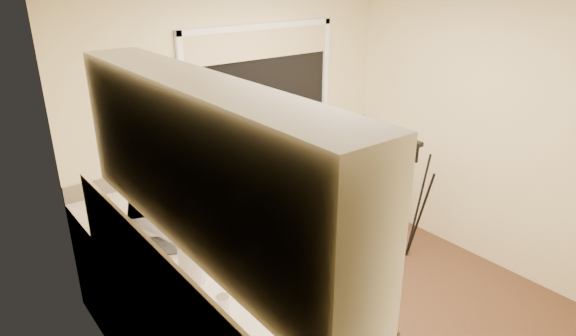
# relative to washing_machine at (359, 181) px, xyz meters

# --- Properties ---
(floor) EXTENTS (3.20, 3.20, 0.00)m
(floor) POSITION_rel_washing_machine_xyz_m (-1.24, -1.18, -0.44)
(floor) COLOR brown
(floor) RESTS_ON ground
(wall_back) EXTENTS (3.20, 0.00, 3.20)m
(wall_back) POSITION_rel_washing_machine_xyz_m (-1.24, 0.32, 0.78)
(wall_back) COLOR beige
(wall_back) RESTS_ON ground
(wall_left) EXTENTS (0.00, 3.00, 3.00)m
(wall_left) POSITION_rel_washing_machine_xyz_m (-2.84, -1.18, 0.78)
(wall_left) COLOR beige
(wall_left) RESTS_ON ground
(wall_right) EXTENTS (0.00, 3.00, 3.00)m
(wall_right) POSITION_rel_washing_machine_xyz_m (0.36, -1.18, 0.78)
(wall_right) COLOR beige
(wall_right) RESTS_ON ground
(base_cabinet_back) EXTENTS (2.55, 0.60, 0.86)m
(base_cabinet_back) POSITION_rel_washing_machine_xyz_m (-1.56, 0.02, -0.01)
(base_cabinet_back) COLOR silver
(base_cabinet_back) RESTS_ON floor
(worktop_back) EXTENTS (3.20, 0.60, 0.04)m
(worktop_back) POSITION_rel_washing_machine_xyz_m (-1.24, 0.02, 0.44)
(worktop_back) COLOR beige
(worktop_back) RESTS_ON base_cabinet_back
(worktop_left) EXTENTS (0.60, 2.40, 0.04)m
(worktop_left) POSITION_rel_washing_machine_xyz_m (-2.54, -1.48, 0.44)
(worktop_left) COLOR beige
(worktop_left) RESTS_ON base_cabinet_left
(upper_cabinet) EXTENTS (0.28, 1.90, 0.70)m
(upper_cabinet) POSITION_rel_washing_machine_xyz_m (-2.68, -1.63, 1.36)
(upper_cabinet) COLOR silver
(upper_cabinet) RESTS_ON wall_left
(splashback_left) EXTENTS (0.02, 2.40, 0.45)m
(splashback_left) POSITION_rel_washing_machine_xyz_m (-2.82, -1.48, 0.68)
(splashback_left) COLOR beige
(splashback_left) RESTS_ON wall_left
(splashback_back) EXTENTS (3.20, 0.02, 0.14)m
(splashback_back) POSITION_rel_washing_machine_xyz_m (-1.24, 0.31, 0.53)
(splashback_back) COLOR beige
(splashback_back) RESTS_ON wall_back
(window_glass) EXTENTS (1.50, 0.02, 1.00)m
(window_glass) POSITION_rel_washing_machine_xyz_m (-1.04, 0.31, 1.11)
(window_glass) COLOR black
(window_glass) RESTS_ON wall_back
(window_blind) EXTENTS (1.50, 0.02, 0.25)m
(window_blind) POSITION_rel_washing_machine_xyz_m (-1.04, 0.28, 1.48)
(window_blind) COLOR tan
(window_blind) RESTS_ON wall_back
(windowsill) EXTENTS (1.60, 0.14, 0.03)m
(windowsill) POSITION_rel_washing_machine_xyz_m (-1.04, 0.25, 0.59)
(windowsill) COLOR white
(windowsill) RESTS_ON wall_back
(sink) EXTENTS (0.82, 0.46, 0.03)m
(sink) POSITION_rel_washing_machine_xyz_m (-1.04, 0.02, 0.47)
(sink) COLOR tan
(sink) RESTS_ON worktop_back
(faucet) EXTENTS (0.03, 0.03, 0.24)m
(faucet) POSITION_rel_washing_machine_xyz_m (-1.04, 0.20, 0.58)
(faucet) COLOR silver
(faucet) RESTS_ON worktop_back
(washing_machine) EXTENTS (0.77, 0.76, 0.88)m
(washing_machine) POSITION_rel_washing_machine_xyz_m (0.00, 0.00, 0.00)
(washing_machine) COLOR white
(washing_machine) RESTS_ON floor
(laptop) EXTENTS (0.39, 0.39, 0.24)m
(laptop) POSITION_rel_washing_machine_xyz_m (-1.61, 0.02, 0.52)
(laptop) COLOR #A1A1A8
(laptop) RESTS_ON worktop_back
(kettle) EXTENTS (0.17, 0.17, 0.22)m
(kettle) POSITION_rel_washing_machine_xyz_m (-2.51, -1.12, 0.57)
(kettle) COLOR white
(kettle) RESTS_ON worktop_left
(dish_rack) EXTENTS (0.43, 0.36, 0.06)m
(dish_rack) POSITION_rel_washing_machine_xyz_m (-0.40, 0.04, 0.49)
(dish_rack) COLOR white
(dish_rack) RESTS_ON worktop_back
(tripod) EXTENTS (0.65, 0.65, 1.14)m
(tripod) POSITION_rel_washing_machine_xyz_m (-0.17, -0.83, 0.13)
(tripod) COLOR black
(tripod) RESTS_ON floor
(steel_jar) EXTENTS (0.07, 0.07, 0.10)m
(steel_jar) POSITION_rel_washing_machine_xyz_m (-2.55, -1.49, 0.51)
(steel_jar) COLOR silver
(steel_jar) RESTS_ON worktop_left
(microwave) EXTENTS (0.51, 0.60, 0.28)m
(microwave) POSITION_rel_washing_machine_xyz_m (-2.47, -0.57, 0.60)
(microwave) COLOR white
(microwave) RESTS_ON worktop_left
(plant_a) EXTENTS (0.15, 0.12, 0.25)m
(plant_a) POSITION_rel_washing_machine_xyz_m (-1.64, 0.24, 0.73)
(plant_a) COLOR #999999
(plant_a) RESTS_ON windowsill
(plant_b) EXTENTS (0.15, 0.12, 0.26)m
(plant_b) POSITION_rel_washing_machine_xyz_m (-1.35, 0.24, 0.74)
(plant_b) COLOR #999999
(plant_b) RESTS_ON windowsill
(plant_c) EXTENTS (0.16, 0.16, 0.22)m
(plant_c) POSITION_rel_washing_machine_xyz_m (-0.98, 0.23, 0.72)
(plant_c) COLOR #999999
(plant_c) RESTS_ON windowsill
(plant_d) EXTENTS (0.23, 0.21, 0.20)m
(plant_d) POSITION_rel_washing_machine_xyz_m (-0.73, 0.24, 0.71)
(plant_d) COLOR #999999
(plant_d) RESTS_ON windowsill
(soap_bottle_green) EXTENTS (0.13, 0.13, 0.27)m
(soap_bottle_green) POSITION_rel_washing_machine_xyz_m (-0.41, 0.25, 0.74)
(soap_bottle_green) COLOR green
(soap_bottle_green) RESTS_ON windowsill
(soap_bottle_clear) EXTENTS (0.10, 0.10, 0.21)m
(soap_bottle_clear) POSITION_rel_washing_machine_xyz_m (-0.27, 0.23, 0.71)
(soap_bottle_clear) COLOR #999999
(soap_bottle_clear) RESTS_ON windowsill
(cup_back) EXTENTS (0.17, 0.17, 0.11)m
(cup_back) POSITION_rel_washing_machine_xyz_m (-0.18, 0.10, 0.51)
(cup_back) COLOR white
(cup_back) RESTS_ON worktop_back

